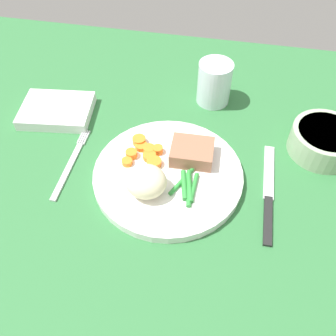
{
  "coord_description": "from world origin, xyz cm",
  "views": [
    {
      "loc": [
        10.09,
        -39.02,
        50.48
      ],
      "look_at": [
        2.62,
        -1.11,
        4.6
      ],
      "focal_mm": 38.65,
      "sensor_mm": 36.0,
      "label": 1
    }
  ],
  "objects_px": {
    "fork": "(71,163)",
    "water_glass": "(214,86)",
    "knife": "(268,194)",
    "napkin": "(57,111)",
    "salad_bowl": "(324,140)",
    "dinner_plate": "(168,175)",
    "meat_portion": "(192,152)"
  },
  "relations": [
    {
      "from": "meat_portion",
      "to": "water_glass",
      "type": "bearing_deg",
      "value": 84.81
    },
    {
      "from": "fork",
      "to": "meat_portion",
      "type": "bearing_deg",
      "value": 15.16
    },
    {
      "from": "meat_portion",
      "to": "fork",
      "type": "height_order",
      "value": "meat_portion"
    },
    {
      "from": "napkin",
      "to": "salad_bowl",
      "type": "bearing_deg",
      "value": 0.08
    },
    {
      "from": "meat_portion",
      "to": "salad_bowl",
      "type": "relative_size",
      "value": 0.61
    },
    {
      "from": "dinner_plate",
      "to": "fork",
      "type": "bearing_deg",
      "value": -179.16
    },
    {
      "from": "salad_bowl",
      "to": "dinner_plate",
      "type": "bearing_deg",
      "value": -155.72
    },
    {
      "from": "knife",
      "to": "napkin",
      "type": "height_order",
      "value": "napkin"
    },
    {
      "from": "meat_portion",
      "to": "fork",
      "type": "relative_size",
      "value": 0.43
    },
    {
      "from": "dinner_plate",
      "to": "water_glass",
      "type": "distance_m",
      "value": 0.23
    },
    {
      "from": "knife",
      "to": "water_glass",
      "type": "bearing_deg",
      "value": 118.66
    },
    {
      "from": "meat_portion",
      "to": "fork",
      "type": "xyz_separation_m",
      "value": [
        -0.21,
        -0.04,
        -0.03
      ]
    },
    {
      "from": "salad_bowl",
      "to": "napkin",
      "type": "distance_m",
      "value": 0.51
    },
    {
      "from": "meat_portion",
      "to": "salad_bowl",
      "type": "bearing_deg",
      "value": 18.93
    },
    {
      "from": "dinner_plate",
      "to": "salad_bowl",
      "type": "distance_m",
      "value": 0.29
    },
    {
      "from": "knife",
      "to": "napkin",
      "type": "distance_m",
      "value": 0.43
    },
    {
      "from": "fork",
      "to": "water_glass",
      "type": "distance_m",
      "value": 0.32
    },
    {
      "from": "fork",
      "to": "water_glass",
      "type": "relative_size",
      "value": 1.91
    },
    {
      "from": "salad_bowl",
      "to": "knife",
      "type": "bearing_deg",
      "value": -126.97
    },
    {
      "from": "knife",
      "to": "napkin",
      "type": "xyz_separation_m",
      "value": [
        -0.42,
        0.12,
        0.01
      ]
    },
    {
      "from": "fork",
      "to": "knife",
      "type": "xyz_separation_m",
      "value": [
        0.34,
        -0.0,
        -0.0
      ]
    },
    {
      "from": "water_glass",
      "to": "salad_bowl",
      "type": "height_order",
      "value": "water_glass"
    },
    {
      "from": "water_glass",
      "to": "salad_bowl",
      "type": "xyz_separation_m",
      "value": [
        0.21,
        -0.1,
        -0.01
      ]
    },
    {
      "from": "dinner_plate",
      "to": "salad_bowl",
      "type": "height_order",
      "value": "salad_bowl"
    },
    {
      "from": "water_glass",
      "to": "salad_bowl",
      "type": "bearing_deg",
      "value": -26.52
    },
    {
      "from": "meat_portion",
      "to": "napkin",
      "type": "bearing_deg",
      "value": 164.79
    },
    {
      "from": "dinner_plate",
      "to": "salad_bowl",
      "type": "relative_size",
      "value": 2.13
    },
    {
      "from": "knife",
      "to": "water_glass",
      "type": "distance_m",
      "value": 0.26
    },
    {
      "from": "napkin",
      "to": "fork",
      "type": "bearing_deg",
      "value": -58.35
    },
    {
      "from": "water_glass",
      "to": "napkin",
      "type": "xyz_separation_m",
      "value": [
        -0.3,
        -0.11,
        -0.03
      ]
    },
    {
      "from": "dinner_plate",
      "to": "knife",
      "type": "bearing_deg",
      "value": -0.97
    },
    {
      "from": "salad_bowl",
      "to": "water_glass",
      "type": "bearing_deg",
      "value": 153.48
    }
  ]
}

